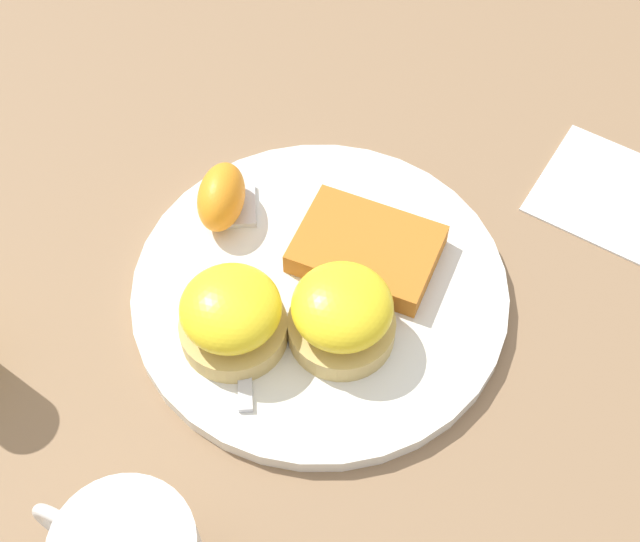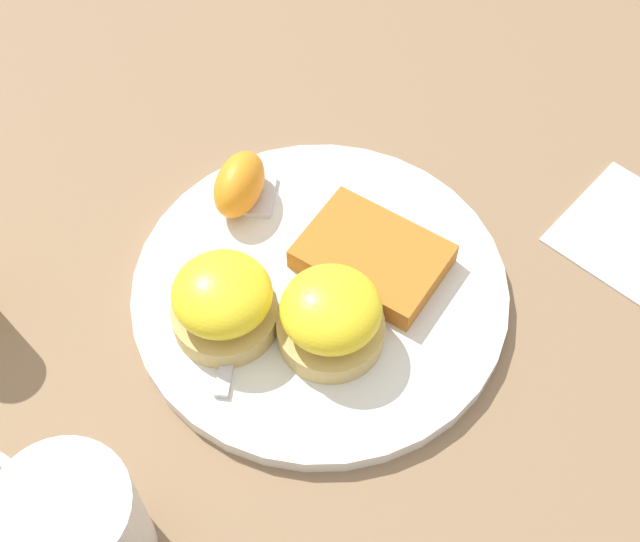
# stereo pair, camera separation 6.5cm
# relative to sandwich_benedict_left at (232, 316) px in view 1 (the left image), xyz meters

# --- Properties ---
(ground_plane) EXTENTS (1.10, 1.10, 0.00)m
(ground_plane) POSITION_rel_sandwich_benedict_left_xyz_m (-0.03, -0.07, -0.04)
(ground_plane) COLOR #846647
(plate) EXTENTS (0.28, 0.28, 0.01)m
(plate) POSITION_rel_sandwich_benedict_left_xyz_m (-0.03, -0.07, -0.04)
(plate) COLOR silver
(plate) RESTS_ON ground_plane
(sandwich_benedict_left) EXTENTS (0.08, 0.08, 0.06)m
(sandwich_benedict_left) POSITION_rel_sandwich_benedict_left_xyz_m (0.00, 0.00, 0.00)
(sandwich_benedict_left) COLOR tan
(sandwich_benedict_left) RESTS_ON plate
(sandwich_benedict_right) EXTENTS (0.08, 0.08, 0.06)m
(sandwich_benedict_right) POSITION_rel_sandwich_benedict_left_xyz_m (-0.07, -0.04, 0.00)
(sandwich_benedict_right) COLOR tan
(sandwich_benedict_right) RESTS_ON plate
(hashbrown_patty) EXTENTS (0.11, 0.08, 0.02)m
(hashbrown_patty) POSITION_rel_sandwich_benedict_left_xyz_m (-0.05, -0.11, -0.02)
(hashbrown_patty) COLOR #B66821
(hashbrown_patty) RESTS_ON plate
(orange_wedge) EXTENTS (0.05, 0.07, 0.04)m
(orange_wedge) POSITION_rel_sandwich_benedict_left_xyz_m (0.07, -0.09, -0.01)
(orange_wedge) COLOR orange
(orange_wedge) RESTS_ON plate
(fork) EXTENTS (0.12, 0.18, 0.00)m
(fork) POSITION_rel_sandwich_benedict_left_xyz_m (0.02, -0.05, -0.03)
(fork) COLOR silver
(fork) RESTS_ON plate
(napkin) EXTENTS (0.12, 0.12, 0.00)m
(napkin) POSITION_rel_sandwich_benedict_left_xyz_m (-0.20, -0.27, -0.04)
(napkin) COLOR white
(napkin) RESTS_ON ground_plane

